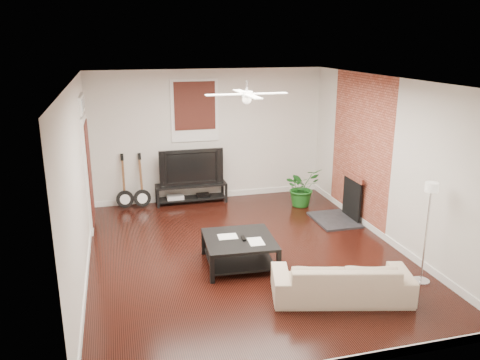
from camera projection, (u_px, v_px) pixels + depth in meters
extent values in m
cube|color=black|center=(246.00, 254.00, 7.88)|extent=(5.00, 6.00, 0.01)
cube|color=white|center=(247.00, 80.00, 7.09)|extent=(5.00, 6.00, 0.01)
cube|color=silver|center=(209.00, 136.00, 10.27)|extent=(5.00, 0.01, 2.80)
cube|color=silver|center=(328.00, 250.00, 4.70)|extent=(5.00, 0.01, 2.80)
cube|color=silver|center=(78.00, 183.00, 6.87)|extent=(0.01, 6.00, 2.80)
cube|color=silver|center=(389.00, 162.00, 8.09)|extent=(0.01, 6.00, 2.80)
cube|color=#9A4431|center=(360.00, 149.00, 9.02)|extent=(0.02, 2.20, 2.80)
cube|color=black|center=(343.00, 198.00, 9.21)|extent=(0.80, 1.10, 0.92)
cube|color=black|center=(195.00, 111.00, 10.01)|extent=(1.00, 0.06, 1.30)
cube|color=white|center=(88.00, 162.00, 8.69)|extent=(0.08, 1.00, 2.50)
cube|color=black|center=(191.00, 193.00, 10.29)|extent=(1.50, 0.40, 0.42)
imported|color=black|center=(190.00, 166.00, 10.14)|extent=(1.34, 0.18, 0.77)
cube|color=black|center=(239.00, 251.00, 7.44)|extent=(1.12, 1.12, 0.44)
imported|color=#B9AA8B|center=(341.00, 279.00, 6.48)|extent=(1.97, 1.16, 0.54)
imported|color=#1B5E1C|center=(302.00, 187.00, 10.05)|extent=(0.89, 0.83, 0.81)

